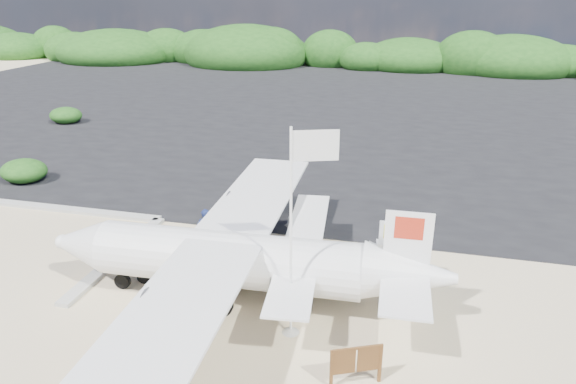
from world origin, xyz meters
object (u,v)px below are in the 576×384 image
baggage_cart (172,276)px  aircraft_small (235,104)px  aircraft_large (461,132)px  crew_a (206,232)px  signboard (355,384)px  crew_b (259,227)px  flagpole (291,332)px

baggage_cart → aircraft_small: aircraft_small is taller
aircraft_large → crew_a: bearing=61.3°
baggage_cart → aircraft_small: (-7.61, 28.90, 0.00)m
crew_a → aircraft_large: (11.06, 21.86, -0.98)m
baggage_cart → signboard: 8.18m
crew_b → aircraft_large: aircraft_large is taller
baggage_cart → aircraft_large: 26.45m
baggage_cart → crew_a: (0.63, 1.87, 0.98)m
flagpole → aircraft_small: (-12.59, 31.08, 0.00)m
baggage_cart → crew_a: size_ratio=1.23×
flagpole → crew_a: (-4.35, 4.05, 0.98)m
baggage_cart → flagpole: (4.98, -2.18, 0.00)m
crew_a → aircraft_large: 24.52m
flagpole → aircraft_large: flagpole is taller
signboard → aircraft_small: aircraft_small is taller
signboard → crew_b: (-4.67, 6.77, 0.96)m
crew_b → aircraft_large: bearing=-110.8°
signboard → crew_b: bearing=100.4°
crew_b → crew_a: bearing=29.9°
signboard → crew_a: bearing=114.1°
crew_a → aircraft_large: size_ratio=0.12×
aircraft_large → aircraft_small: size_ratio=2.21×
baggage_cart → signboard: bearing=-40.3°
aircraft_large → flagpole: bearing=73.6°
crew_b → aircraft_small: bearing=-65.9°
flagpole → aircraft_large: size_ratio=0.40×
crew_a → aircraft_small: 28.28m
baggage_cart → aircraft_large: size_ratio=0.15×
crew_b → flagpole: bearing=119.3°
baggage_cart → crew_b: size_ratio=1.25×
flagpole → aircraft_large: (6.71, 25.90, 0.00)m
flagpole → aircraft_small: bearing=112.1°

